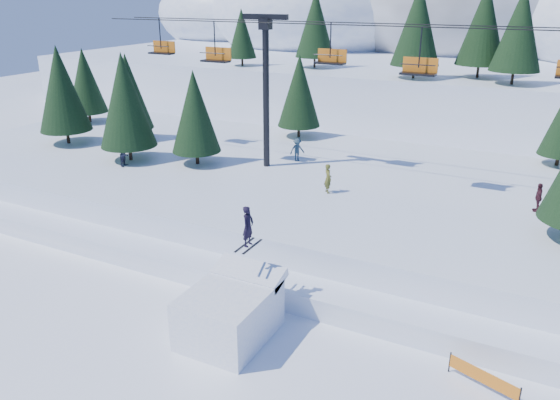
% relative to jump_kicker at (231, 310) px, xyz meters
% --- Properties ---
extents(ground, '(160.00, 160.00, 0.00)m').
position_rel_jump_kicker_xyz_m(ground, '(2.37, -2.35, -1.25)').
color(ground, white).
rests_on(ground, ground).
extents(mid_shelf, '(70.00, 22.00, 2.50)m').
position_rel_jump_kicker_xyz_m(mid_shelf, '(2.37, 15.65, 0.00)').
color(mid_shelf, white).
rests_on(mid_shelf, ground).
extents(berm, '(70.00, 6.00, 1.10)m').
position_rel_jump_kicker_xyz_m(berm, '(2.37, 5.65, -0.70)').
color(berm, white).
rests_on(berm, ground).
extents(mountain_ridge, '(119.00, 60.00, 26.46)m').
position_rel_jump_kicker_xyz_m(mountain_ridge, '(-2.69, 70.98, 8.40)').
color(mountain_ridge, white).
rests_on(mountain_ridge, ground).
extents(jump_kicker, '(3.31, 4.51, 5.57)m').
position_rel_jump_kicker_xyz_m(jump_kicker, '(0.00, 0.00, 0.00)').
color(jump_kicker, white).
rests_on(jump_kicker, ground).
extents(chairlift, '(46.00, 3.21, 10.28)m').
position_rel_jump_kicker_xyz_m(chairlift, '(3.38, 15.70, 8.08)').
color(chairlift, black).
rests_on(chairlift, mid_shelf).
extents(conifer_stand, '(62.24, 17.09, 8.93)m').
position_rel_jump_kicker_xyz_m(conifer_stand, '(4.51, 15.83, 5.54)').
color(conifer_stand, black).
rests_on(conifer_stand, mid_shelf).
extents(distant_skiers, '(32.19, 9.67, 1.83)m').
position_rel_jump_kicker_xyz_m(distant_skiers, '(-0.09, 15.50, 2.13)').
color(distant_skiers, '#1F382B').
rests_on(distant_skiers, mid_shelf).
extents(banner_near, '(2.69, 1.01, 0.90)m').
position_rel_jump_kicker_xyz_m(banner_near, '(10.31, 1.32, -0.71)').
color(banner_near, black).
rests_on(banner_near, ground).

